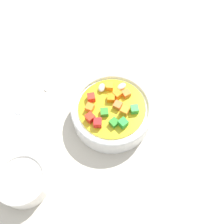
# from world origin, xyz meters

# --- Properties ---
(ground_plane) EXTENTS (1.40, 1.40, 0.02)m
(ground_plane) POSITION_xyz_m (0.00, 0.00, -0.01)
(ground_plane) COLOR #BAB2A0
(soup_bowl_main) EXTENTS (0.17, 0.17, 0.06)m
(soup_bowl_main) POSITION_xyz_m (-0.00, 0.00, 0.03)
(soup_bowl_main) COLOR white
(soup_bowl_main) RESTS_ON ground_plane
(spoon) EXTENTS (0.17, 0.14, 0.01)m
(spoon) POSITION_xyz_m (-0.15, 0.08, 0.00)
(spoon) COLOR silver
(spoon) RESTS_ON ground_plane
(side_bowl_small) EXTENTS (0.09, 0.09, 0.04)m
(side_bowl_small) POSITION_xyz_m (-0.17, -0.12, 0.02)
(side_bowl_small) COLOR white
(side_bowl_small) RESTS_ON ground_plane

